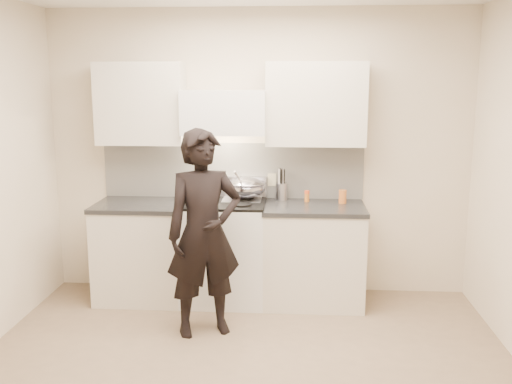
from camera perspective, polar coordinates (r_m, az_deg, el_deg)
ground_plane at (r=4.20m, az=-1.36°, el=-17.91°), size 4.00×4.00×0.00m
room_shell at (r=4.07m, az=-1.79°, el=4.91°), size 4.04×3.54×2.70m
stove at (r=5.36m, az=-3.20°, el=-5.87°), size 0.76×0.65×0.96m
counter_right at (r=5.32m, az=5.76°, el=-6.17°), size 0.92×0.67×0.92m
counter_left at (r=5.51m, az=-11.32°, el=-5.74°), size 0.82×0.67×0.92m
wok at (r=5.29m, az=-0.99°, el=0.46°), size 0.37×0.46×0.30m
stock_pot at (r=5.10m, az=-5.46°, el=-0.33°), size 0.30×0.24×0.14m
utensil_crock at (r=5.42m, az=2.56°, el=0.19°), size 0.11×0.11×0.30m
spice_jar at (r=5.35m, az=5.12°, el=-0.41°), size 0.05×0.05×0.11m
oil_glass at (r=5.32m, az=8.65°, el=-0.45°), size 0.07×0.07×0.12m
person at (r=4.58m, az=-5.21°, el=-4.15°), size 0.72×0.60×1.67m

